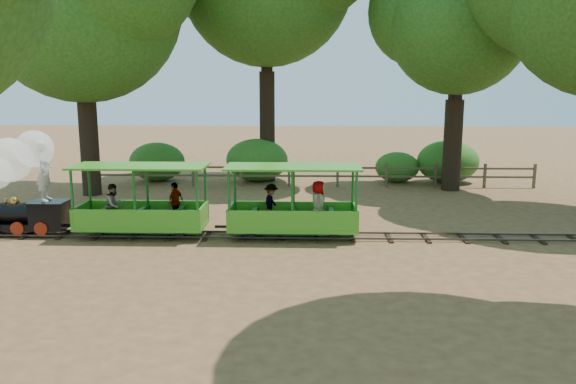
{
  "coord_description": "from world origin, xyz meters",
  "views": [
    {
      "loc": [
        -0.23,
        -14.89,
        4.07
      ],
      "look_at": [
        -0.78,
        0.5,
        1.18
      ],
      "focal_mm": 35.0,
      "sensor_mm": 36.0,
      "label": 1
    }
  ],
  "objects_px": {
    "carriage_rear": "(293,209)",
    "carriage_front": "(141,209)",
    "locomotive": "(18,175)",
    "fence": "(313,173)"
  },
  "relations": [
    {
      "from": "carriage_rear",
      "to": "carriage_front",
      "type": "bearing_deg",
      "value": -179.6
    },
    {
      "from": "fence",
      "to": "carriage_front",
      "type": "bearing_deg",
      "value": -120.85
    },
    {
      "from": "locomotive",
      "to": "carriage_rear",
      "type": "xyz_separation_m",
      "value": [
        7.58,
        -0.06,
        -0.89
      ]
    },
    {
      "from": "locomotive",
      "to": "carriage_front",
      "type": "height_order",
      "value": "locomotive"
    },
    {
      "from": "locomotive",
      "to": "carriage_front",
      "type": "bearing_deg",
      "value": -1.51
    },
    {
      "from": "locomotive",
      "to": "carriage_rear",
      "type": "height_order",
      "value": "locomotive"
    },
    {
      "from": "locomotive",
      "to": "fence",
      "type": "height_order",
      "value": "locomotive"
    },
    {
      "from": "locomotive",
      "to": "carriage_front",
      "type": "relative_size",
      "value": 0.82
    },
    {
      "from": "locomotive",
      "to": "fence",
      "type": "distance_m",
      "value": 11.45
    },
    {
      "from": "fence",
      "to": "carriage_rear",
      "type": "bearing_deg",
      "value": -94.4
    }
  ]
}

